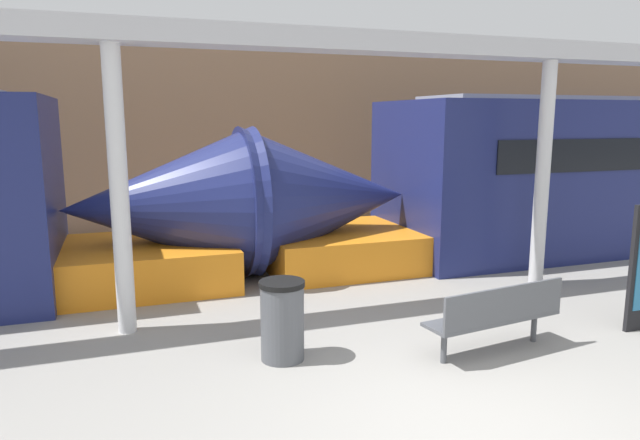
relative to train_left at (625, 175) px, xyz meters
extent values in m
plane|color=gray|center=(-7.87, -5.72, -1.50)|extent=(60.00, 60.00, 0.00)
cube|color=#937051|center=(-7.87, 4.63, 1.00)|extent=(56.00, 0.20, 5.00)
cone|color=navy|center=(-7.18, 0.00, -0.19)|extent=(3.17, 2.63, 2.63)
cube|color=orange|center=(-6.88, 0.00, -1.15)|extent=(2.85, 2.46, 0.70)
cone|color=navy|center=(-10.09, 0.00, -0.19)|extent=(3.17, 2.63, 2.63)
cube|color=orange|center=(-10.39, 0.00, -1.15)|extent=(2.85, 2.46, 0.70)
cube|color=#4C4F54|center=(-6.63, -4.35, -1.08)|extent=(1.82, 0.67, 0.04)
cube|color=#4C4F54|center=(-6.60, -4.55, -0.85)|extent=(1.76, 0.27, 0.42)
cylinder|color=#4C4F54|center=(-7.33, -4.44, -1.30)|extent=(0.07, 0.07, 0.40)
cylinder|color=#4C4F54|center=(-5.93, -4.26, -1.30)|extent=(0.07, 0.07, 0.40)
cylinder|color=#4C4F54|center=(-9.04, -3.73, -1.06)|extent=(0.50, 0.50, 0.88)
cylinder|color=black|center=(-9.04, -3.73, -0.59)|extent=(0.53, 0.53, 0.06)
cylinder|color=silver|center=(-10.74, -2.21, 0.33)|extent=(0.23, 0.23, 3.66)
cylinder|color=silver|center=(-4.19, -2.21, 0.33)|extent=(0.23, 0.23, 3.66)
cube|color=#B7B7BC|center=(-10.74, -2.21, 2.30)|extent=(28.00, 0.60, 0.28)
camera|label=1|loc=(-10.71, -9.78, 1.26)|focal=32.00mm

